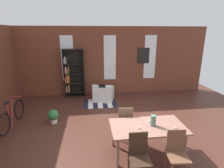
{
  "coord_description": "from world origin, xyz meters",
  "views": [
    {
      "loc": [
        -0.87,
        -4.19,
        2.82
      ],
      "look_at": [
        -0.18,
        1.43,
        1.15
      ],
      "focal_mm": 28.07,
      "sensor_mm": 36.0,
      "label": 1
    }
  ],
  "objects_px": {
    "vase_on_table": "(153,120)",
    "armchair_white": "(104,94)",
    "potted_plant_by_shelf": "(53,116)",
    "dining_chair_far_left": "(125,121)",
    "dining_table": "(147,129)",
    "bookshelf_tall": "(73,74)",
    "dining_chair_near_right": "(177,152)",
    "dining_chair_near_left": "(139,155)",
    "bicycle_second": "(12,116)"
  },
  "relations": [
    {
      "from": "dining_chair_near_left",
      "to": "dining_table",
      "type": "bearing_deg",
      "value": 60.7
    },
    {
      "from": "potted_plant_by_shelf",
      "to": "dining_chair_far_left",
      "type": "bearing_deg",
      "value": -27.16
    },
    {
      "from": "dining_table",
      "to": "armchair_white",
      "type": "distance_m",
      "value": 3.67
    },
    {
      "from": "dining_table",
      "to": "potted_plant_by_shelf",
      "type": "distance_m",
      "value": 3.11
    },
    {
      "from": "dining_table",
      "to": "bicycle_second",
      "type": "distance_m",
      "value": 4.17
    },
    {
      "from": "dining_chair_near_left",
      "to": "potted_plant_by_shelf",
      "type": "bearing_deg",
      "value": 130.82
    },
    {
      "from": "vase_on_table",
      "to": "bookshelf_tall",
      "type": "xyz_separation_m",
      "value": [
        -2.21,
        4.27,
        0.2
      ]
    },
    {
      "from": "bicycle_second",
      "to": "potted_plant_by_shelf",
      "type": "xyz_separation_m",
      "value": [
        1.23,
        -0.0,
        -0.08
      ]
    },
    {
      "from": "dining_chair_near_left",
      "to": "armchair_white",
      "type": "relative_size",
      "value": 0.97
    },
    {
      "from": "dining_table",
      "to": "vase_on_table",
      "type": "distance_m",
      "value": 0.25
    },
    {
      "from": "dining_chair_near_right",
      "to": "armchair_white",
      "type": "distance_m",
      "value": 4.42
    },
    {
      "from": "armchair_white",
      "to": "bicycle_second",
      "type": "relative_size",
      "value": 0.58
    },
    {
      "from": "dining_table",
      "to": "bicycle_second",
      "type": "height_order",
      "value": "bicycle_second"
    },
    {
      "from": "dining_table",
      "to": "bookshelf_tall",
      "type": "xyz_separation_m",
      "value": [
        -2.09,
        4.27,
        0.41
      ]
    },
    {
      "from": "potted_plant_by_shelf",
      "to": "dining_table",
      "type": "bearing_deg",
      "value": -35.24
    },
    {
      "from": "bookshelf_tall",
      "to": "dining_chair_near_right",
      "type": "bearing_deg",
      "value": -63.42
    },
    {
      "from": "dining_chair_far_left",
      "to": "potted_plant_by_shelf",
      "type": "height_order",
      "value": "dining_chair_far_left"
    },
    {
      "from": "vase_on_table",
      "to": "bicycle_second",
      "type": "distance_m",
      "value": 4.3
    },
    {
      "from": "dining_chair_far_left",
      "to": "bookshelf_tall",
      "type": "distance_m",
      "value": 4.0
    },
    {
      "from": "armchair_white",
      "to": "potted_plant_by_shelf",
      "type": "bearing_deg",
      "value": -134.36
    },
    {
      "from": "bookshelf_tall",
      "to": "potted_plant_by_shelf",
      "type": "relative_size",
      "value": 4.74
    },
    {
      "from": "dining_chair_near_right",
      "to": "potted_plant_by_shelf",
      "type": "height_order",
      "value": "dining_chair_near_right"
    },
    {
      "from": "dining_chair_near_right",
      "to": "bookshelf_tall",
      "type": "height_order",
      "value": "bookshelf_tall"
    },
    {
      "from": "armchair_white",
      "to": "potted_plant_by_shelf",
      "type": "distance_m",
      "value": 2.5
    },
    {
      "from": "dining_chair_far_left",
      "to": "dining_table",
      "type": "bearing_deg",
      "value": -60.28
    },
    {
      "from": "dining_chair_near_right",
      "to": "dining_chair_near_left",
      "type": "relative_size",
      "value": 1.0
    },
    {
      "from": "vase_on_table",
      "to": "bookshelf_tall",
      "type": "height_order",
      "value": "bookshelf_tall"
    },
    {
      "from": "dining_chair_near_left",
      "to": "potted_plant_by_shelf",
      "type": "relative_size",
      "value": 2.1
    },
    {
      "from": "dining_chair_far_left",
      "to": "armchair_white",
      "type": "relative_size",
      "value": 0.97
    },
    {
      "from": "bicycle_second",
      "to": "potted_plant_by_shelf",
      "type": "distance_m",
      "value": 1.24
    },
    {
      "from": "dining_table",
      "to": "dining_chair_near_right",
      "type": "xyz_separation_m",
      "value": [
        0.39,
        -0.69,
        -0.14
      ]
    },
    {
      "from": "dining_chair_near_left",
      "to": "potted_plant_by_shelf",
      "type": "distance_m",
      "value": 3.27
    },
    {
      "from": "dining_chair_near_left",
      "to": "bicycle_second",
      "type": "bearing_deg",
      "value": 143.69
    },
    {
      "from": "bicycle_second",
      "to": "potted_plant_by_shelf",
      "type": "bearing_deg",
      "value": -0.19
    },
    {
      "from": "dining_table",
      "to": "dining_chair_near_left",
      "type": "relative_size",
      "value": 1.81
    },
    {
      "from": "vase_on_table",
      "to": "armchair_white",
      "type": "distance_m",
      "value": 3.73
    },
    {
      "from": "dining_table",
      "to": "vase_on_table",
      "type": "bearing_deg",
      "value": 0.0
    },
    {
      "from": "dining_chair_near_right",
      "to": "dining_chair_near_left",
      "type": "height_order",
      "value": "same"
    },
    {
      "from": "dining_table",
      "to": "dining_chair_near_right",
      "type": "bearing_deg",
      "value": -60.26
    },
    {
      "from": "dining_chair_near_left",
      "to": "armchair_white",
      "type": "bearing_deg",
      "value": 95.13
    },
    {
      "from": "bicycle_second",
      "to": "dining_chair_near_right",
      "type": "bearing_deg",
      "value": -30.82
    },
    {
      "from": "bookshelf_tall",
      "to": "bicycle_second",
      "type": "height_order",
      "value": "bookshelf_tall"
    },
    {
      "from": "dining_chair_near_left",
      "to": "armchair_white",
      "type": "height_order",
      "value": "dining_chair_near_left"
    },
    {
      "from": "dining_table",
      "to": "dining_chair_far_left",
      "type": "xyz_separation_m",
      "value": [
        -0.39,
        0.69,
        -0.14
      ]
    },
    {
      "from": "dining_chair_far_left",
      "to": "bookshelf_tall",
      "type": "relative_size",
      "value": 0.44
    },
    {
      "from": "dining_chair_near_left",
      "to": "bicycle_second",
      "type": "xyz_separation_m",
      "value": [
        -3.36,
        2.47,
        -0.18
      ]
    },
    {
      "from": "dining_chair_far_left",
      "to": "bicycle_second",
      "type": "xyz_separation_m",
      "value": [
        -3.36,
        1.09,
        -0.18
      ]
    },
    {
      "from": "dining_chair_near_right",
      "to": "bicycle_second",
      "type": "xyz_separation_m",
      "value": [
        -4.15,
        2.47,
        -0.18
      ]
    },
    {
      "from": "armchair_white",
      "to": "dining_table",
      "type": "bearing_deg",
      "value": -77.85
    },
    {
      "from": "dining_chair_far_left",
      "to": "potted_plant_by_shelf",
      "type": "xyz_separation_m",
      "value": [
        -2.13,
        1.09,
        -0.26
      ]
    }
  ]
}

